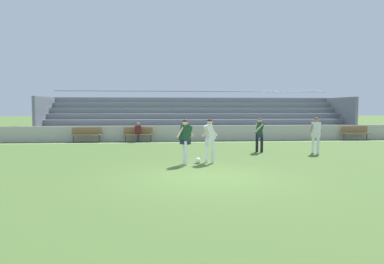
{
  "coord_description": "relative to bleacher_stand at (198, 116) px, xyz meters",
  "views": [
    {
      "loc": [
        -1.4,
        -10.85,
        2.13
      ],
      "look_at": [
        -0.02,
        4.76,
        1.06
      ],
      "focal_mm": 33.89,
      "sensor_mm": 36.0,
      "label": 1
    }
  ],
  "objects": [
    {
      "name": "ground_plane",
      "position": [
        -1.38,
        -15.85,
        -1.52
      ],
      "size": [
        160.0,
        160.0,
        0.0
      ],
      "primitive_type": "plane",
      "color": "#4C6B30"
    },
    {
      "name": "field_line_sideline",
      "position": [
        -1.38,
        -4.9,
        -1.52
      ],
      "size": [
        44.0,
        0.12,
        0.01
      ],
      "primitive_type": "cube",
      "color": "white",
      "rests_on": "ground"
    },
    {
      "name": "sideline_wall",
      "position": [
        -1.38,
        -3.66,
        -1.04
      ],
      "size": [
        48.0,
        0.16,
        0.97
      ],
      "primitive_type": "cube",
      "color": "#BCB7AD",
      "rests_on": "ground"
    },
    {
      "name": "bleacher_stand",
      "position": [
        0.0,
        0.0,
        0.0
      ],
      "size": [
        22.05,
        5.17,
        3.46
      ],
      "color": "#9EA3AD",
      "rests_on": "ground"
    },
    {
      "name": "bench_near_bin",
      "position": [
        -4.14,
        -4.07,
        -0.98
      ],
      "size": [
        1.8,
        0.4,
        0.9
      ],
      "color": "olive",
      "rests_on": "ground"
    },
    {
      "name": "bench_far_left",
      "position": [
        9.95,
        -4.07,
        -0.98
      ],
      "size": [
        1.8,
        0.4,
        0.9
      ],
      "color": "olive",
      "rests_on": "ground"
    },
    {
      "name": "bench_centre_sideline",
      "position": [
        -7.28,
        -4.07,
        -0.98
      ],
      "size": [
        1.8,
        0.4,
        0.9
      ],
      "color": "olive",
      "rests_on": "ground"
    },
    {
      "name": "spectator_seated",
      "position": [
        -4.14,
        -4.18,
        -0.82
      ],
      "size": [
        0.36,
        0.42,
        1.21
      ],
      "color": "#2D2D38",
      "rests_on": "ground"
    },
    {
      "name": "player_white_deep_cover",
      "position": [
        -0.89,
        -13.01,
        -0.52
      ],
      "size": [
        0.69,
        0.48,
        1.69
      ],
      "color": "white",
      "rests_on": "ground"
    },
    {
      "name": "player_dark_wide_right",
      "position": [
        -1.85,
        -13.32,
        -0.52
      ],
      "size": [
        0.7,
        0.55,
        1.69
      ],
      "color": "white",
      "rests_on": "ground"
    },
    {
      "name": "player_white_trailing_run",
      "position": [
        4.35,
        -10.68,
        -0.52
      ],
      "size": [
        0.7,
        0.47,
        1.69
      ],
      "color": "white",
      "rests_on": "ground"
    },
    {
      "name": "player_dark_wide_left",
      "position": [
        1.92,
        -9.9,
        -0.55
      ],
      "size": [
        0.56,
        0.44,
        1.64
      ],
      "color": "black",
      "rests_on": "ground"
    },
    {
      "name": "soccer_ball",
      "position": [
        -1.36,
        -13.11,
        -1.41
      ],
      "size": [
        0.22,
        0.22,
        0.22
      ],
      "primitive_type": "sphere",
      "color": "white",
      "rests_on": "ground"
    }
  ]
}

